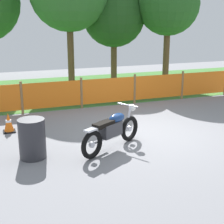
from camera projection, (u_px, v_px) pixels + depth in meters
ground at (147, 133)px, 8.86m from camera, size 24.00×24.00×0.02m
grass_verge at (85, 88)px, 14.45m from camera, size 24.00×6.27×0.01m
barrier_fence at (109, 90)px, 11.47m from camera, size 9.87×0.08×1.05m
tree_near_right at (114, 16)px, 14.93m from camera, size 2.82×2.82×4.47m
tree_rightmost at (168, 4)px, 14.37m from camera, size 2.71×2.71×4.90m
motorcycle_lead at (112, 130)px, 7.67m from camera, size 1.79×1.14×0.96m
traffic_cone at (9, 123)px, 8.87m from camera, size 0.32×0.32×0.53m
spare_drum at (32, 139)px, 7.18m from camera, size 0.58×0.58×0.88m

